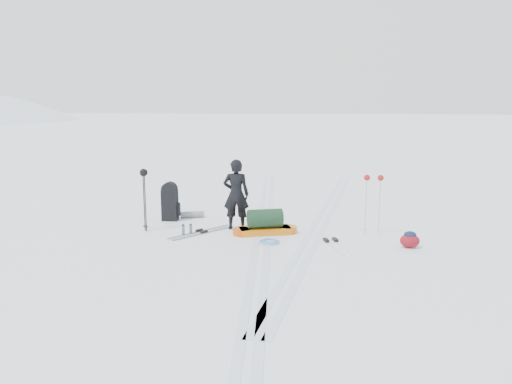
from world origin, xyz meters
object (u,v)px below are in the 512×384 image
skier (236,194)px  ski_poles_black (144,180)px  pulk_sled (265,224)px  expedition_rucksack (173,202)px

skier → ski_poles_black: size_ratio=1.14×
ski_poles_black → pulk_sled: bearing=-2.0°
expedition_rucksack → pulk_sled: bearing=-24.9°
skier → expedition_rucksack: skier is taller
expedition_rucksack → ski_poles_black: bearing=-108.3°
skier → expedition_rucksack: (-1.71, 0.70, -0.37)m
skier → ski_poles_black: (-2.05, -0.40, 0.36)m
ski_poles_black → expedition_rucksack: bearing=70.0°
pulk_sled → skier: bearing=136.3°
skier → ski_poles_black: skier is taller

